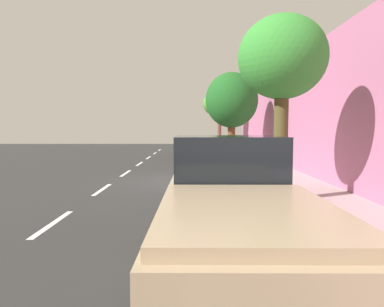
{
  "coord_description": "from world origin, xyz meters",
  "views": [
    {
      "loc": [
        0.4,
        -13.43,
        2.09
      ],
      "look_at": [
        0.38,
        0.38,
        1.06
      ],
      "focal_mm": 32.66,
      "sensor_mm": 36.0,
      "label": 1
    }
  ],
  "objects_px": {
    "street_tree_far_end": "(220,104)",
    "parked_sedan_silver_second": "(203,153)",
    "bicycle_at_curb": "(219,170)",
    "street_tree_near_cyclist": "(283,60)",
    "parked_sedan_grey_mid": "(200,146)",
    "parked_pickup_tan_nearest": "(234,210)",
    "cyclist_with_backpack": "(225,154)",
    "street_tree_mid_block": "(232,101)",
    "fire_hydrant": "(340,242)"
  },
  "relations": [
    {
      "from": "parked_sedan_grey_mid",
      "to": "bicycle_at_curb",
      "type": "relative_size",
      "value": 3.34
    },
    {
      "from": "parked_sedan_grey_mid",
      "to": "parked_sedan_silver_second",
      "type": "bearing_deg",
      "value": -89.82
    },
    {
      "from": "parked_pickup_tan_nearest",
      "to": "street_tree_far_end",
      "type": "distance_m",
      "value": 25.2
    },
    {
      "from": "parked_pickup_tan_nearest",
      "to": "cyclist_with_backpack",
      "type": "height_order",
      "value": "parked_pickup_tan_nearest"
    },
    {
      "from": "bicycle_at_curb",
      "to": "street_tree_far_end",
      "type": "bearing_deg",
      "value": 85.37
    },
    {
      "from": "parked_sedan_silver_second",
      "to": "parked_sedan_grey_mid",
      "type": "relative_size",
      "value": 1.01
    },
    {
      "from": "parked_sedan_grey_mid",
      "to": "cyclist_with_backpack",
      "type": "distance_m",
      "value": 11.31
    },
    {
      "from": "parked_pickup_tan_nearest",
      "to": "fire_hydrant",
      "type": "distance_m",
      "value": 1.47
    },
    {
      "from": "parked_sedan_grey_mid",
      "to": "street_tree_mid_block",
      "type": "height_order",
      "value": "street_tree_mid_block"
    },
    {
      "from": "parked_sedan_silver_second",
      "to": "bicycle_at_curb",
      "type": "bearing_deg",
      "value": -82.99
    },
    {
      "from": "street_tree_far_end",
      "to": "parked_sedan_silver_second",
      "type": "bearing_deg",
      "value": -99.02
    },
    {
      "from": "street_tree_near_cyclist",
      "to": "parked_pickup_tan_nearest",
      "type": "bearing_deg",
      "value": -112.27
    },
    {
      "from": "fire_hydrant",
      "to": "parked_sedan_grey_mid",
      "type": "bearing_deg",
      "value": 94.07
    },
    {
      "from": "parked_sedan_silver_second",
      "to": "street_tree_near_cyclist",
      "type": "xyz_separation_m",
      "value": [
        1.81,
        -9.26,
        3.08
      ]
    },
    {
      "from": "street_tree_far_end",
      "to": "fire_hydrant",
      "type": "relative_size",
      "value": 6.02
    },
    {
      "from": "street_tree_near_cyclist",
      "to": "cyclist_with_backpack",
      "type": "bearing_deg",
      "value": 103.3
    },
    {
      "from": "parked_sedan_silver_second",
      "to": "street_tree_near_cyclist",
      "type": "bearing_deg",
      "value": -78.93
    },
    {
      "from": "street_tree_near_cyclist",
      "to": "fire_hydrant",
      "type": "xyz_separation_m",
      "value": [
        -0.38,
        -4.68,
        -3.27
      ]
    },
    {
      "from": "parked_pickup_tan_nearest",
      "to": "cyclist_with_backpack",
      "type": "distance_m",
      "value": 8.77
    },
    {
      "from": "parked_sedan_silver_second",
      "to": "street_tree_mid_block",
      "type": "height_order",
      "value": "street_tree_mid_block"
    },
    {
      "from": "parked_pickup_tan_nearest",
      "to": "street_tree_near_cyclist",
      "type": "distance_m",
      "value": 5.47
    },
    {
      "from": "parked_pickup_tan_nearest",
      "to": "bicycle_at_curb",
      "type": "distance_m",
      "value": 9.2
    },
    {
      "from": "parked_pickup_tan_nearest",
      "to": "street_tree_mid_block",
      "type": "xyz_separation_m",
      "value": [
        1.75,
        15.85,
        2.78
      ]
    },
    {
      "from": "parked_sedan_silver_second",
      "to": "street_tree_near_cyclist",
      "type": "height_order",
      "value": "street_tree_near_cyclist"
    },
    {
      "from": "cyclist_with_backpack",
      "to": "street_tree_near_cyclist",
      "type": "bearing_deg",
      "value": -76.7
    },
    {
      "from": "parked_sedan_grey_mid",
      "to": "fire_hydrant",
      "type": "relative_size",
      "value": 5.26
    },
    {
      "from": "cyclist_with_backpack",
      "to": "parked_sedan_silver_second",
      "type": "bearing_deg",
      "value": 98.96
    },
    {
      "from": "parked_sedan_grey_mid",
      "to": "bicycle_at_curb",
      "type": "xyz_separation_m",
      "value": [
        0.56,
        -10.85,
        -0.38
      ]
    },
    {
      "from": "parked_sedan_grey_mid",
      "to": "street_tree_far_end",
      "type": "bearing_deg",
      "value": 69.58
    },
    {
      "from": "bicycle_at_curb",
      "to": "fire_hydrant",
      "type": "bearing_deg",
      "value": -84.66
    },
    {
      "from": "fire_hydrant",
      "to": "street_tree_far_end",
      "type": "bearing_deg",
      "value": 89.14
    },
    {
      "from": "bicycle_at_curb",
      "to": "street_tree_far_end",
      "type": "relative_size",
      "value": 0.26
    },
    {
      "from": "bicycle_at_curb",
      "to": "parked_sedan_grey_mid",
      "type": "bearing_deg",
      "value": 92.93
    },
    {
      "from": "street_tree_near_cyclist",
      "to": "street_tree_far_end",
      "type": "xyz_separation_m",
      "value": [
        -0.0,
        20.66,
        0.23
      ]
    },
    {
      "from": "street_tree_near_cyclist",
      "to": "street_tree_far_end",
      "type": "bearing_deg",
      "value": 90.0
    },
    {
      "from": "parked_pickup_tan_nearest",
      "to": "street_tree_mid_block",
      "type": "height_order",
      "value": "street_tree_mid_block"
    },
    {
      "from": "parked_pickup_tan_nearest",
      "to": "fire_hydrant",
      "type": "xyz_separation_m",
      "value": [
        1.37,
        -0.4,
        -0.34
      ]
    },
    {
      "from": "parked_sedan_grey_mid",
      "to": "street_tree_near_cyclist",
      "type": "relative_size",
      "value": 0.91
    },
    {
      "from": "cyclist_with_backpack",
      "to": "street_tree_far_end",
      "type": "distance_m",
      "value": 16.51
    },
    {
      "from": "bicycle_at_curb",
      "to": "parked_sedan_silver_second",
      "type": "bearing_deg",
      "value": 97.01
    },
    {
      "from": "parked_sedan_silver_second",
      "to": "street_tree_mid_block",
      "type": "distance_m",
      "value": 4.15
    },
    {
      "from": "street_tree_mid_block",
      "to": "parked_sedan_silver_second",
      "type": "bearing_deg",
      "value": -127.97
    },
    {
      "from": "parked_sedan_grey_mid",
      "to": "street_tree_far_end",
      "type": "relative_size",
      "value": 0.87
    },
    {
      "from": "street_tree_near_cyclist",
      "to": "street_tree_mid_block",
      "type": "relative_size",
      "value": 0.93
    },
    {
      "from": "street_tree_near_cyclist",
      "to": "fire_hydrant",
      "type": "distance_m",
      "value": 5.72
    },
    {
      "from": "parked_sedan_grey_mid",
      "to": "street_tree_far_end",
      "type": "height_order",
      "value": "street_tree_far_end"
    },
    {
      "from": "parked_sedan_silver_second",
      "to": "fire_hydrant",
      "type": "xyz_separation_m",
      "value": [
        1.43,
        -13.93,
        -0.19
      ]
    },
    {
      "from": "parked_sedan_grey_mid",
      "to": "street_tree_far_end",
      "type": "xyz_separation_m",
      "value": [
        1.83,
        4.92,
        3.31
      ]
    },
    {
      "from": "parked_sedan_silver_second",
      "to": "street_tree_far_end",
      "type": "xyz_separation_m",
      "value": [
        1.81,
        11.41,
        3.31
      ]
    },
    {
      "from": "parked_sedan_silver_second",
      "to": "street_tree_far_end",
      "type": "relative_size",
      "value": 0.88
    }
  ]
}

